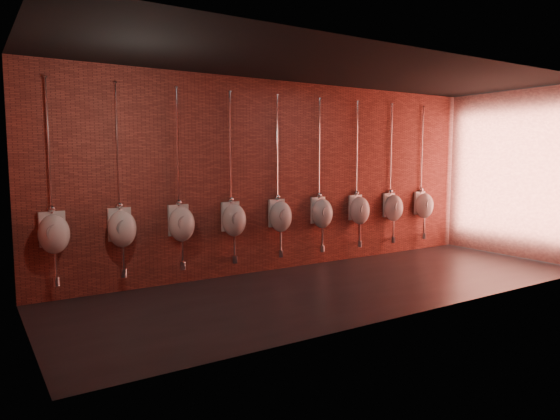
# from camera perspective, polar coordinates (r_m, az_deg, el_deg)

# --- Properties ---
(ground) EXTENTS (8.50, 8.50, 0.00)m
(ground) POSITION_cam_1_polar(r_m,az_deg,el_deg) (7.64, 7.31, -8.60)
(ground) COLOR black
(ground) RESTS_ON ground
(room_shell) EXTENTS (8.54, 3.04, 3.22)m
(room_shell) POSITION_cam_1_polar(r_m,az_deg,el_deg) (7.39, 7.52, 6.67)
(room_shell) COLOR black
(room_shell) RESTS_ON ground
(urinal_0) EXTENTS (0.44, 0.40, 2.72)m
(urinal_0) POSITION_cam_1_polar(r_m,az_deg,el_deg) (7.16, -24.43, -2.39)
(urinal_0) COLOR white
(urinal_0) RESTS_ON ground
(urinal_1) EXTENTS (0.44, 0.40, 2.72)m
(urinal_1) POSITION_cam_1_polar(r_m,az_deg,el_deg) (7.33, -17.61, -1.94)
(urinal_1) COLOR white
(urinal_1) RESTS_ON ground
(urinal_2) EXTENTS (0.44, 0.40, 2.72)m
(urinal_2) POSITION_cam_1_polar(r_m,az_deg,el_deg) (7.60, -11.20, -1.49)
(urinal_2) COLOR white
(urinal_2) RESTS_ON ground
(urinal_3) EXTENTS (0.44, 0.40, 2.72)m
(urinal_3) POSITION_cam_1_polar(r_m,az_deg,el_deg) (7.96, -5.29, -1.06)
(urinal_3) COLOR white
(urinal_3) RESTS_ON ground
(urinal_4) EXTENTS (0.44, 0.40, 2.72)m
(urinal_4) POSITION_cam_1_polar(r_m,az_deg,el_deg) (8.39, 0.05, -0.66)
(urinal_4) COLOR white
(urinal_4) RESTS_ON ground
(urinal_5) EXTENTS (0.44, 0.40, 2.72)m
(urinal_5) POSITION_cam_1_polar(r_m,az_deg,el_deg) (8.89, 4.83, -0.30)
(urinal_5) COLOR white
(urinal_5) RESTS_ON ground
(urinal_6) EXTENTS (0.44, 0.40, 2.72)m
(urinal_6) POSITION_cam_1_polar(r_m,az_deg,el_deg) (9.45, 9.07, 0.02)
(urinal_6) COLOR white
(urinal_6) RESTS_ON ground
(urinal_7) EXTENTS (0.44, 0.40, 2.72)m
(urinal_7) POSITION_cam_1_polar(r_m,az_deg,el_deg) (10.05, 12.82, 0.31)
(urinal_7) COLOR white
(urinal_7) RESTS_ON ground
(urinal_8) EXTENTS (0.44, 0.40, 2.72)m
(urinal_8) POSITION_cam_1_polar(r_m,az_deg,el_deg) (10.69, 16.13, 0.56)
(urinal_8) COLOR white
(urinal_8) RESTS_ON ground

